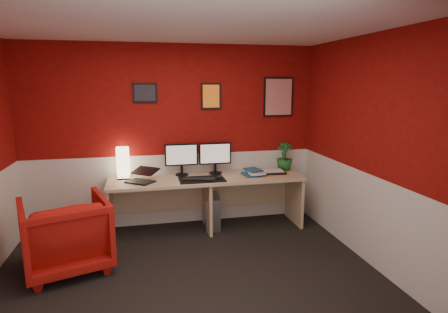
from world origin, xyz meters
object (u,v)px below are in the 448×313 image
(laptop, at_px, (140,174))
(potted_plant, at_px, (285,156))
(shoji_lamp, at_px, (123,164))
(monitor_left, at_px, (181,155))
(armchair, at_px, (66,234))
(zen_tray, at_px, (272,172))
(pc_tower, at_px, (212,211))
(monitor_right, at_px, (215,153))
(desk, at_px, (207,204))

(laptop, distance_m, potted_plant, 2.07)
(shoji_lamp, relative_size, monitor_left, 0.69)
(laptop, bearing_deg, armchair, -99.37)
(zen_tray, xyz_separation_m, pc_tower, (-0.86, 0.02, -0.52))
(potted_plant, bearing_deg, zen_tray, -148.43)
(monitor_right, distance_m, zen_tray, 0.85)
(laptop, relative_size, monitor_left, 0.57)
(desk, distance_m, monitor_left, 0.75)
(potted_plant, bearing_deg, armchair, -161.43)
(laptop, relative_size, zen_tray, 0.94)
(pc_tower, bearing_deg, laptop, -167.50)
(laptop, distance_m, monitor_right, 1.08)
(desk, height_order, armchair, armchair)
(zen_tray, height_order, pc_tower, zen_tray)
(pc_tower, bearing_deg, zen_tray, 3.27)
(monitor_left, distance_m, zen_tray, 1.29)
(armchair, bearing_deg, zen_tray, 179.18)
(monitor_right, distance_m, potted_plant, 1.03)
(potted_plant, relative_size, armchair, 0.47)
(zen_tray, height_order, potted_plant, potted_plant)
(laptop, relative_size, potted_plant, 0.82)
(potted_plant, bearing_deg, laptop, -172.97)
(shoji_lamp, bearing_deg, monitor_right, 0.13)
(monitor_left, distance_m, armchair, 1.78)
(shoji_lamp, height_order, pc_tower, shoji_lamp)
(shoji_lamp, bearing_deg, zen_tray, -4.20)
(laptop, height_order, potted_plant, potted_plant)
(potted_plant, distance_m, armchair, 3.06)
(desk, distance_m, zen_tray, 1.02)
(zen_tray, relative_size, potted_plant, 0.86)
(desk, bearing_deg, armchair, -155.43)
(laptop, relative_size, monitor_right, 0.57)
(monitor_left, bearing_deg, laptop, -154.63)
(shoji_lamp, relative_size, potted_plant, 0.99)
(desk, distance_m, laptop, 1.00)
(pc_tower, bearing_deg, shoji_lamp, 178.61)
(shoji_lamp, bearing_deg, monitor_left, 0.90)
(armchair, bearing_deg, desk, -173.50)
(monitor_right, distance_m, armchair, 2.16)
(laptop, height_order, pc_tower, laptop)
(monitor_left, xyz_separation_m, armchair, (-1.36, -0.97, -0.62))
(laptop, bearing_deg, desk, 42.95)
(pc_tower, bearing_deg, potted_plant, 11.23)
(desk, xyz_separation_m, laptop, (-0.88, -0.06, 0.47))
(monitor_left, bearing_deg, armchair, -144.42)
(potted_plant, bearing_deg, pc_tower, -173.56)
(laptop, distance_m, armchair, 1.15)
(shoji_lamp, distance_m, laptop, 0.34)
(zen_tray, bearing_deg, monitor_left, 172.68)
(monitor_left, relative_size, zen_tray, 1.66)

